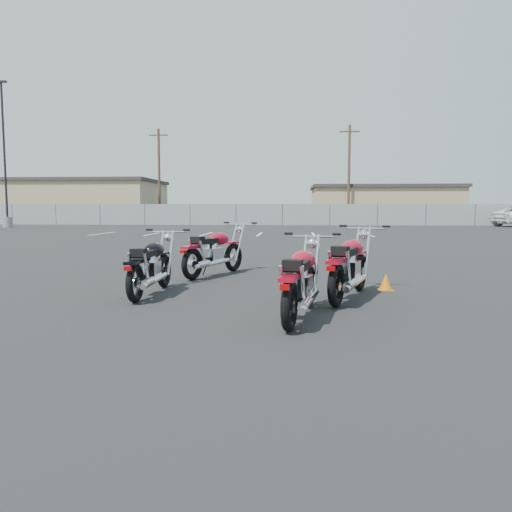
# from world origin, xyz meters

# --- Properties ---
(ground) EXTENTS (120.00, 120.00, 0.00)m
(ground) POSITION_xyz_m (0.00, 0.00, 0.00)
(ground) COLOR black
(ground) RESTS_ON ground
(motorcycle_front_red) EXTENTS (1.41, 2.25, 1.13)m
(motorcycle_front_red) POSITION_xyz_m (-0.87, 2.86, 0.52)
(motorcycle_front_red) COLOR black
(motorcycle_front_red) RESTS_ON ground
(motorcycle_second_black) EXTENTS (0.85, 2.19, 1.07)m
(motorcycle_second_black) POSITION_xyz_m (-1.56, 0.41, 0.49)
(motorcycle_second_black) COLOR black
(motorcycle_second_black) RESTS_ON ground
(motorcycle_third_red) EXTENTS (0.90, 2.21, 1.09)m
(motorcycle_third_red) POSITION_xyz_m (0.93, -1.22, 0.50)
(motorcycle_third_red) COLOR black
(motorcycle_third_red) RESTS_ON ground
(motorcycle_rear_red) EXTENTS (1.27, 2.33, 1.15)m
(motorcycle_rear_red) POSITION_xyz_m (1.74, 0.29, 0.53)
(motorcycle_rear_red) COLOR black
(motorcycle_rear_red) RESTS_ON ground
(training_cone_near) EXTENTS (0.25, 0.25, 0.29)m
(training_cone_near) POSITION_xyz_m (2.48, 1.18, 0.15)
(training_cone_near) COLOR orange
(training_cone_near) RESTS_ON ground
(light_pole_west) EXTENTS (0.80, 0.70, 10.71)m
(light_pole_west) POSITION_xyz_m (-20.43, 28.16, 2.82)
(light_pole_west) COLOR gray
(light_pole_west) RESTS_ON ground
(chainlink_fence) EXTENTS (80.06, 0.06, 1.80)m
(chainlink_fence) POSITION_xyz_m (-0.00, 35.00, 0.90)
(chainlink_fence) COLOR gray
(chainlink_fence) RESTS_ON ground
(tan_building_west) EXTENTS (18.40, 10.40, 4.30)m
(tan_building_west) POSITION_xyz_m (-22.00, 42.00, 2.16)
(tan_building_west) COLOR tan
(tan_building_west) RESTS_ON ground
(tan_building_east) EXTENTS (14.40, 9.40, 3.70)m
(tan_building_east) POSITION_xyz_m (10.00, 44.00, 1.86)
(tan_building_east) COLOR tan
(tan_building_east) RESTS_ON ground
(utility_pole_b) EXTENTS (1.80, 0.24, 9.00)m
(utility_pole_b) POSITION_xyz_m (-12.00, 40.00, 4.69)
(utility_pole_b) COLOR #462F20
(utility_pole_b) RESTS_ON ground
(utility_pole_c) EXTENTS (1.80, 0.24, 9.00)m
(utility_pole_c) POSITION_xyz_m (6.00, 39.00, 4.69)
(utility_pole_c) COLOR #462F20
(utility_pole_c) RESTS_ON ground
(parking_line_stripes) EXTENTS (15.12, 4.00, 0.01)m
(parking_line_stripes) POSITION_xyz_m (-2.50, 20.00, 0.00)
(parking_line_stripes) COLOR silver
(parking_line_stripes) RESTS_ON ground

